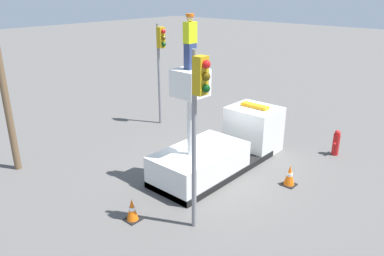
% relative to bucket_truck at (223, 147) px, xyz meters
% --- Properties ---
extents(ground_plane, '(120.00, 120.00, 0.00)m').
position_rel_bucket_truck_xyz_m(ground_plane, '(-0.51, 0.00, -0.82)').
color(ground_plane, '#565451').
extents(bucket_truck, '(6.33, 2.10, 4.22)m').
position_rel_bucket_truck_xyz_m(bucket_truck, '(0.00, 0.00, 0.00)').
color(bucket_truck, black).
rests_on(bucket_truck, ground).
extents(worker, '(0.40, 0.26, 1.75)m').
position_rel_bucket_truck_xyz_m(worker, '(-1.91, 0.00, 4.28)').
color(worker, navy).
rests_on(worker, bucket_truck).
extents(traffic_light_pole, '(0.34, 0.57, 5.28)m').
position_rel_bucket_truck_xyz_m(traffic_light_pole, '(-3.76, -1.95, 2.91)').
color(traffic_light_pole, gray).
rests_on(traffic_light_pole, ground).
extents(traffic_light_across, '(0.34, 0.57, 5.10)m').
position_rel_bucket_truck_xyz_m(traffic_light_across, '(1.90, 5.41, 2.79)').
color(traffic_light_across, gray).
rests_on(traffic_light_across, ground).
extents(fire_hydrant, '(0.52, 0.28, 1.11)m').
position_rel_bucket_truck_xyz_m(fire_hydrant, '(4.08, -2.94, -0.28)').
color(fire_hydrant, red).
rests_on(fire_hydrant, ground).
extents(traffic_cone_rear, '(0.46, 0.46, 0.74)m').
position_rel_bucket_truck_xyz_m(traffic_cone_rear, '(-4.80, -0.21, -0.47)').
color(traffic_cone_rear, black).
rests_on(traffic_cone_rear, ground).
extents(traffic_cone_curbside, '(0.49, 0.49, 0.79)m').
position_rel_bucket_truck_xyz_m(traffic_cone_curbside, '(0.39, -2.75, -0.45)').
color(traffic_cone_curbside, black).
rests_on(traffic_cone_curbside, ground).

